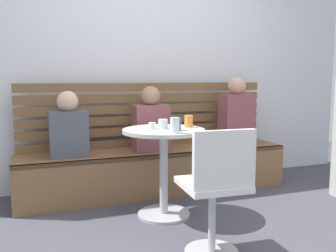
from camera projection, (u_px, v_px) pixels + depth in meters
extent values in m
plane|color=#42424C|center=(209.00, 240.00, 2.65)|extent=(8.00, 8.00, 0.00)
cube|color=silver|center=(143.00, 51.00, 3.99)|extent=(5.20, 0.10, 2.90)
cube|color=brown|center=(156.00, 171.00, 3.74)|extent=(2.70, 0.52, 0.44)
cube|color=brown|center=(164.00, 156.00, 3.49)|extent=(2.70, 0.04, 0.04)
cube|color=brown|center=(149.00, 142.00, 3.93)|extent=(2.65, 0.04, 0.09)
cube|color=brown|center=(149.00, 130.00, 3.91)|extent=(2.65, 0.04, 0.09)
cube|color=brown|center=(149.00, 119.00, 3.90)|extent=(2.65, 0.04, 0.09)
cube|color=brown|center=(149.00, 109.00, 3.88)|extent=(2.65, 0.04, 0.09)
cube|color=brown|center=(149.00, 98.00, 3.87)|extent=(2.65, 0.04, 0.09)
cube|color=brown|center=(148.00, 87.00, 3.85)|extent=(2.65, 0.04, 0.09)
cylinder|color=#ADADB2|center=(164.00, 214.00, 3.13)|extent=(0.44, 0.44, 0.02)
cylinder|color=#ADADB2|center=(164.00, 173.00, 3.08)|extent=(0.07, 0.07, 0.69)
cylinder|color=#B7B2A8|center=(164.00, 131.00, 3.04)|extent=(0.68, 0.68, 0.03)
cylinder|color=#ADADB2|center=(211.00, 252.00, 2.45)|extent=(0.36, 0.36, 0.02)
cylinder|color=#ADADB2|center=(212.00, 220.00, 2.43)|extent=(0.05, 0.05, 0.45)
cube|color=white|center=(213.00, 184.00, 2.40)|extent=(0.42, 0.42, 0.04)
cube|color=white|center=(224.00, 160.00, 2.21)|extent=(0.40, 0.07, 0.36)
cube|color=brown|center=(236.00, 120.00, 3.96)|extent=(0.34, 0.22, 0.55)
sphere|color=tan|center=(237.00, 86.00, 3.92)|extent=(0.19, 0.19, 0.19)
cube|color=brown|center=(151.00, 128.00, 3.62)|extent=(0.34, 0.22, 0.46)
sphere|color=#A37A5B|center=(150.00, 96.00, 3.58)|extent=(0.19, 0.19, 0.19)
cube|color=#4C515B|center=(69.00, 134.00, 3.37)|extent=(0.34, 0.22, 0.42)
sphere|color=#DBB293|center=(68.00, 101.00, 3.33)|extent=(0.19, 0.19, 0.19)
cylinder|color=orange|center=(189.00, 121.00, 3.14)|extent=(0.07, 0.07, 0.10)
cylinder|color=silver|center=(152.00, 126.00, 3.02)|extent=(0.06, 0.06, 0.05)
cylinder|color=silver|center=(163.00, 124.00, 3.04)|extent=(0.08, 0.08, 0.08)
cylinder|color=#3D5B9E|center=(176.00, 125.00, 2.94)|extent=(0.08, 0.08, 0.09)
cylinder|color=silver|center=(175.00, 125.00, 2.80)|extent=(0.07, 0.07, 0.12)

